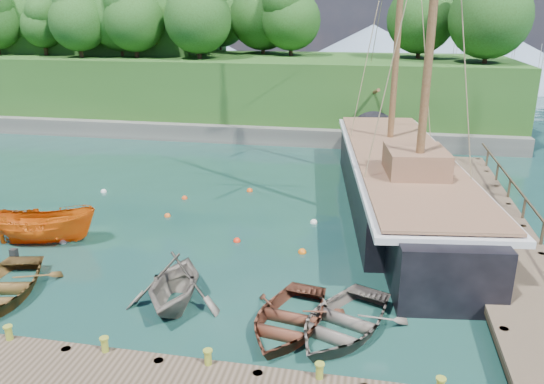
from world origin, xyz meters
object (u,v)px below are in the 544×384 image
(rowboat_2, at_px, (287,328))
(rowboat_3, at_px, (342,331))
(cabin_boat_white, at_px, (431,282))
(motorboat_orange, at_px, (47,243))
(rowboat_0, at_px, (1,298))
(schooner, at_px, (400,184))
(rowboat_1, at_px, (176,305))

(rowboat_2, bearing_deg, rowboat_3, 14.47)
(cabin_boat_white, bearing_deg, motorboat_orange, -165.19)
(rowboat_0, relative_size, schooner, 0.17)
(rowboat_2, distance_m, schooner, 13.09)
(rowboat_1, relative_size, rowboat_2, 0.87)
(rowboat_3, xyz_separation_m, schooner, (2.11, 12.33, 1.16))
(motorboat_orange, bearing_deg, rowboat_2, -124.03)
(rowboat_3, bearing_deg, schooner, 102.88)
(cabin_boat_white, bearing_deg, rowboat_0, -148.17)
(rowboat_1, xyz_separation_m, cabin_boat_white, (8.82, 3.44, 0.00))
(rowboat_1, xyz_separation_m, schooner, (7.87, 11.84, 1.16))
(rowboat_0, height_order, schooner, schooner)
(rowboat_1, height_order, rowboat_2, rowboat_1)
(rowboat_3, bearing_deg, rowboat_2, -153.02)
(cabin_boat_white, bearing_deg, rowboat_1, -142.28)
(rowboat_2, xyz_separation_m, rowboat_3, (1.73, 0.13, 0.00))
(rowboat_0, relative_size, rowboat_3, 1.03)
(cabin_boat_white, distance_m, schooner, 8.53)
(rowboat_1, bearing_deg, cabin_boat_white, 16.20)
(rowboat_0, distance_m, motorboat_orange, 4.77)
(cabin_boat_white, relative_size, schooner, 0.18)
(schooner, bearing_deg, rowboat_1, -130.93)
(rowboat_2, xyz_separation_m, motorboat_orange, (-11.48, 4.52, 0.00))
(rowboat_3, xyz_separation_m, cabin_boat_white, (3.07, 3.93, 0.00))
(motorboat_orange, bearing_deg, rowboat_1, -130.14)
(rowboat_2, bearing_deg, rowboat_1, -178.69)
(schooner, bearing_deg, rowboat_3, -107.04)
(rowboat_0, relative_size, rowboat_1, 1.25)
(rowboat_2, height_order, motorboat_orange, motorboat_orange)
(rowboat_0, xyz_separation_m, rowboat_3, (12.02, 0.23, 0.00))
(rowboat_3, bearing_deg, rowboat_0, -156.30)
(rowboat_0, xyz_separation_m, cabin_boat_white, (15.09, 4.16, 0.00))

